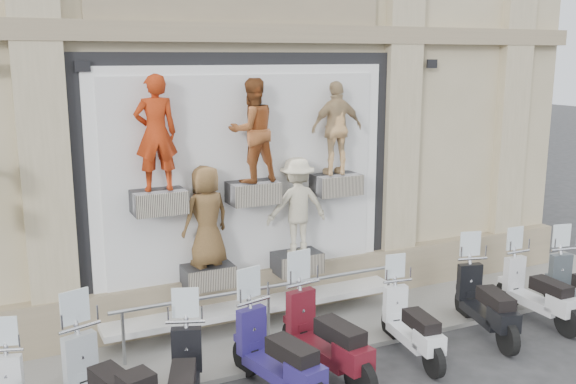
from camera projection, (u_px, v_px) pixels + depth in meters
The scene contains 10 objects.
sidewalk at pixel (266, 335), 10.44m from camera, with size 16.00×2.20×0.08m, color gray.
shop_vitrine at pixel (252, 186), 10.54m from camera, with size 5.60×0.83×4.30m.
guard_rail at pixel (268, 313), 10.26m from camera, with size 5.06×0.10×0.93m, color #9EA0A5, non-canonical shape.
scooter_c at pixel (102, 370), 7.67m from camera, with size 0.59×2.02×1.64m, color #959BA2, non-canonical shape.
scooter_d at pixel (184, 364), 7.90m from camera, with size 0.55×1.89×1.53m, color black, non-canonical shape.
scooter_e at pixel (278, 339), 8.48m from camera, with size 0.59×2.02×1.64m, color navy, non-canonical shape.
scooter_f at pixel (327, 321), 9.00m from camera, with size 0.61×2.10×1.70m, color #4F0D16, non-canonical shape.
scooter_g at pixel (412, 312), 9.62m from camera, with size 0.52×1.80×1.46m, color silver, non-canonical shape.
scooter_h at pixel (487, 289), 10.36m from camera, with size 0.57×1.96×1.59m, color black, non-canonical shape.
scooter_i at pixel (539, 279), 10.92m from camera, with size 0.55×1.89×1.53m, color silver, non-canonical shape.
Camera 1 is at (-3.89, -6.82, 4.50)m, focal length 40.00 mm.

